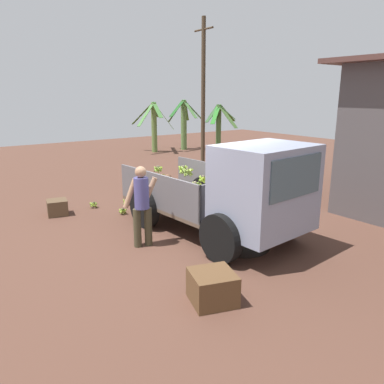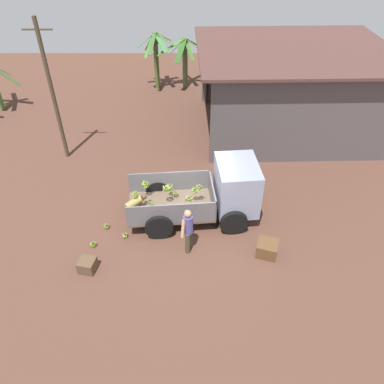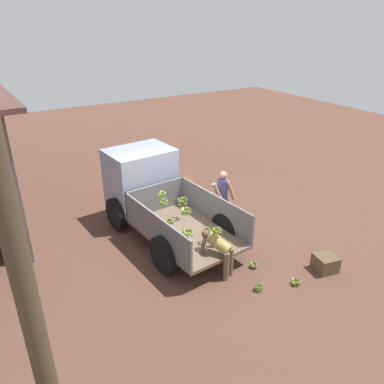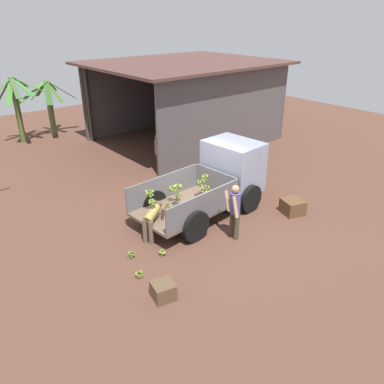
{
  "view_description": "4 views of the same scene",
  "coord_description": "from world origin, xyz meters",
  "px_view_note": "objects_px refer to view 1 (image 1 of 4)",
  "views": [
    {
      "loc": [
        6.42,
        -4.83,
        3.02
      ],
      "look_at": [
        0.33,
        -0.5,
        1.06
      ],
      "focal_mm": 35.0,
      "sensor_mm": 36.0,
      "label": 1
    },
    {
      "loc": [
        0.11,
        -9.87,
        9.0
      ],
      "look_at": [
        0.11,
        0.13,
        1.1
      ],
      "focal_mm": 35.0,
      "sensor_mm": 36.0,
      "label": 2
    },
    {
      "loc": [
        -7.69,
        4.17,
        5.47
      ],
      "look_at": [
        0.05,
        -0.52,
        1.24
      ],
      "focal_mm": 35.0,
      "sensor_mm": 36.0,
      "label": 3
    },
    {
      "loc": [
        -6.79,
        -7.94,
        5.89
      ],
      "look_at": [
        -0.45,
        -0.13,
        1.08
      ],
      "focal_mm": 35.0,
      "sensor_mm": 36.0,
      "label": 4
    }
  ],
  "objects_px": {
    "utility_pole": "(203,95)",
    "person_bystander_near_shed": "(351,179)",
    "person_foreground_visitor": "(142,202)",
    "wooden_crate_0": "(57,207)",
    "banana_bunch_on_ground_2": "(123,211)",
    "banana_bunch_on_ground_1": "(94,204)",
    "cargo_truck": "(245,193)",
    "person_worker_loading": "(156,187)",
    "wooden_crate_1": "(212,287)",
    "banana_bunch_on_ground_0": "(127,202)"
  },
  "relations": [
    {
      "from": "banana_bunch_on_ground_2",
      "to": "person_foreground_visitor",
      "type": "bearing_deg",
      "value": -14.49
    },
    {
      "from": "person_bystander_near_shed",
      "to": "wooden_crate_0",
      "type": "distance_m",
      "value": 7.6
    },
    {
      "from": "cargo_truck",
      "to": "person_foreground_visitor",
      "type": "bearing_deg",
      "value": -129.24
    },
    {
      "from": "banana_bunch_on_ground_1",
      "to": "wooden_crate_1",
      "type": "height_order",
      "value": "wooden_crate_1"
    },
    {
      "from": "cargo_truck",
      "to": "wooden_crate_0",
      "type": "distance_m",
      "value": 5.01
    },
    {
      "from": "cargo_truck",
      "to": "wooden_crate_0",
      "type": "bearing_deg",
      "value": -153.96
    },
    {
      "from": "wooden_crate_0",
      "to": "cargo_truck",
      "type": "bearing_deg",
      "value": 31.07
    },
    {
      "from": "utility_pole",
      "to": "person_foreground_visitor",
      "type": "xyz_separation_m",
      "value": [
        5.37,
        -5.59,
        -2.05
      ]
    },
    {
      "from": "person_foreground_visitor",
      "to": "banana_bunch_on_ground_0",
      "type": "relative_size",
      "value": 7.56
    },
    {
      "from": "wooden_crate_0",
      "to": "wooden_crate_1",
      "type": "xyz_separation_m",
      "value": [
        5.58,
        0.66,
        0.04
      ]
    },
    {
      "from": "person_bystander_near_shed",
      "to": "wooden_crate_0",
      "type": "xyz_separation_m",
      "value": [
        -4.22,
        -6.29,
        -0.69
      ]
    },
    {
      "from": "banana_bunch_on_ground_0",
      "to": "banana_bunch_on_ground_2",
      "type": "xyz_separation_m",
      "value": [
        0.7,
        -0.45,
        -0.0
      ]
    },
    {
      "from": "cargo_truck",
      "to": "wooden_crate_1",
      "type": "bearing_deg",
      "value": -59.34
    },
    {
      "from": "person_foreground_visitor",
      "to": "person_bystander_near_shed",
      "type": "bearing_deg",
      "value": -87.84
    },
    {
      "from": "person_foreground_visitor",
      "to": "banana_bunch_on_ground_0",
      "type": "height_order",
      "value": "person_foreground_visitor"
    },
    {
      "from": "person_foreground_visitor",
      "to": "banana_bunch_on_ground_2",
      "type": "xyz_separation_m",
      "value": [
        -2.12,
        0.55,
        -0.82
      ]
    },
    {
      "from": "cargo_truck",
      "to": "banana_bunch_on_ground_2",
      "type": "distance_m",
      "value": 3.62
    },
    {
      "from": "person_worker_loading",
      "to": "utility_pole",
      "type": "bearing_deg",
      "value": 105.02
    },
    {
      "from": "person_bystander_near_shed",
      "to": "banana_bunch_on_ground_0",
      "type": "height_order",
      "value": "person_bystander_near_shed"
    },
    {
      "from": "banana_bunch_on_ground_1",
      "to": "cargo_truck",
      "type": "bearing_deg",
      "value": 20.13
    },
    {
      "from": "person_worker_loading",
      "to": "person_bystander_near_shed",
      "type": "distance_m",
      "value": 5.06
    },
    {
      "from": "wooden_crate_0",
      "to": "banana_bunch_on_ground_2",
      "type": "bearing_deg",
      "value": 55.9
    },
    {
      "from": "utility_pole",
      "to": "person_bystander_near_shed",
      "type": "distance_m",
      "value": 6.85
    },
    {
      "from": "person_worker_loading",
      "to": "banana_bunch_on_ground_0",
      "type": "xyz_separation_m",
      "value": [
        -0.96,
        -0.4,
        -0.56
      ]
    },
    {
      "from": "cargo_truck",
      "to": "wooden_crate_1",
      "type": "distance_m",
      "value": 2.48
    },
    {
      "from": "cargo_truck",
      "to": "wooden_crate_1",
      "type": "relative_size",
      "value": 7.15
    },
    {
      "from": "person_bystander_near_shed",
      "to": "banana_bunch_on_ground_0",
      "type": "relative_size",
      "value": 7.33
    },
    {
      "from": "banana_bunch_on_ground_2",
      "to": "wooden_crate_1",
      "type": "xyz_separation_m",
      "value": [
        4.64,
        -0.73,
        0.14
      ]
    },
    {
      "from": "banana_bunch_on_ground_2",
      "to": "wooden_crate_1",
      "type": "height_order",
      "value": "wooden_crate_1"
    },
    {
      "from": "cargo_truck",
      "to": "banana_bunch_on_ground_0",
      "type": "distance_m",
      "value": 4.17
    },
    {
      "from": "cargo_truck",
      "to": "banana_bunch_on_ground_1",
      "type": "height_order",
      "value": "cargo_truck"
    },
    {
      "from": "person_worker_loading",
      "to": "banana_bunch_on_ground_1",
      "type": "xyz_separation_m",
      "value": [
        -1.25,
        -1.25,
        -0.56
      ]
    },
    {
      "from": "utility_pole",
      "to": "person_bystander_near_shed",
      "type": "bearing_deg",
      "value": -1.15
    },
    {
      "from": "utility_pole",
      "to": "banana_bunch_on_ground_1",
      "type": "bearing_deg",
      "value": -67.4
    },
    {
      "from": "person_worker_loading",
      "to": "wooden_crate_1",
      "type": "height_order",
      "value": "person_worker_loading"
    },
    {
      "from": "person_worker_loading",
      "to": "banana_bunch_on_ground_0",
      "type": "distance_m",
      "value": 1.18
    },
    {
      "from": "cargo_truck",
      "to": "person_bystander_near_shed",
      "type": "distance_m",
      "value": 3.75
    },
    {
      "from": "utility_pole",
      "to": "person_worker_loading",
      "type": "height_order",
      "value": "utility_pole"
    },
    {
      "from": "utility_pole",
      "to": "person_foreground_visitor",
      "type": "height_order",
      "value": "utility_pole"
    },
    {
      "from": "banana_bunch_on_ground_0",
      "to": "banana_bunch_on_ground_2",
      "type": "relative_size",
      "value": 1.05
    },
    {
      "from": "cargo_truck",
      "to": "banana_bunch_on_ground_0",
      "type": "xyz_separation_m",
      "value": [
        -3.98,
        -0.71,
        -1.0
      ]
    },
    {
      "from": "person_foreground_visitor",
      "to": "person_bystander_near_shed",
      "type": "relative_size",
      "value": 1.03
    },
    {
      "from": "banana_bunch_on_ground_0",
      "to": "wooden_crate_0",
      "type": "bearing_deg",
      "value": -97.55
    },
    {
      "from": "person_foreground_visitor",
      "to": "utility_pole",
      "type": "bearing_deg",
      "value": -31.99
    },
    {
      "from": "person_foreground_visitor",
      "to": "person_bystander_near_shed",
      "type": "xyz_separation_m",
      "value": [
        1.15,
        5.45,
        -0.03
      ]
    },
    {
      "from": "person_foreground_visitor",
      "to": "banana_bunch_on_ground_2",
      "type": "distance_m",
      "value": 2.34
    },
    {
      "from": "banana_bunch_on_ground_1",
      "to": "wooden_crate_0",
      "type": "bearing_deg",
      "value": -87.23
    },
    {
      "from": "utility_pole",
      "to": "person_worker_loading",
      "type": "distance_m",
      "value": 5.94
    },
    {
      "from": "utility_pole",
      "to": "banana_bunch_on_ground_2",
      "type": "xyz_separation_m",
      "value": [
        3.25,
        -5.04,
        -2.87
      ]
    },
    {
      "from": "utility_pole",
      "to": "wooden_crate_1",
      "type": "distance_m",
      "value": 10.15
    }
  ]
}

